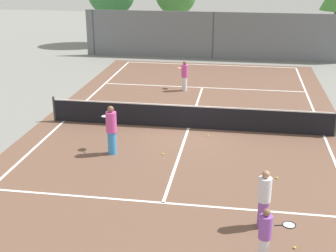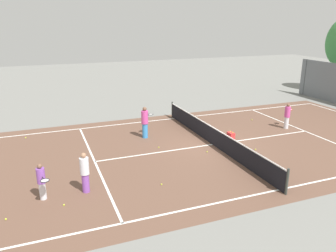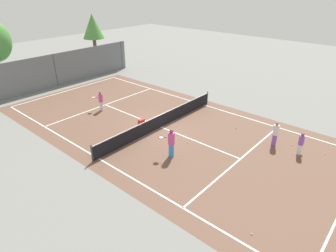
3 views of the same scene
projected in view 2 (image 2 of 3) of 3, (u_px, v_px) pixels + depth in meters
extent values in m
plane|color=slate|center=(213.00, 145.00, 18.25)|extent=(80.00, 80.00, 0.00)
cube|color=brown|center=(213.00, 145.00, 18.25)|extent=(13.00, 25.00, 0.00)
cube|color=white|center=(174.00, 118.00, 23.14)|extent=(0.10, 24.00, 0.01)
cube|color=white|center=(279.00, 190.00, 13.36)|extent=(0.10, 24.00, 0.01)
cube|color=white|center=(95.00, 162.00, 16.03)|extent=(11.00, 0.10, 0.01)
cube|color=white|center=(305.00, 131.00, 20.47)|extent=(11.00, 0.10, 0.01)
cube|color=white|center=(213.00, 145.00, 18.25)|extent=(0.10, 12.80, 0.01)
cylinder|color=#333833|center=(172.00, 109.00, 23.33)|extent=(0.10, 0.10, 1.10)
cylinder|color=#333833|center=(287.00, 182.00, 12.84)|extent=(0.10, 0.10, 1.10)
cube|color=black|center=(213.00, 136.00, 18.11)|extent=(11.80, 0.03, 0.95)
cube|color=white|center=(213.00, 128.00, 17.96)|extent=(11.80, 0.04, 0.05)
cylinder|color=#3F4447|center=(305.00, 77.00, 30.18)|extent=(0.12, 0.12, 3.20)
cylinder|color=silver|center=(286.00, 123.00, 20.91)|extent=(0.27, 0.27, 0.75)
cylinder|color=#D14799|center=(288.00, 112.00, 20.70)|extent=(0.34, 0.34, 0.65)
sphere|color=brown|center=(288.00, 105.00, 20.57)|extent=(0.20, 0.20, 0.20)
cylinder|color=black|center=(289.00, 110.00, 20.95)|extent=(0.14, 0.18, 0.03)
torus|color=red|center=(290.00, 109.00, 21.15)|extent=(0.46, 0.46, 0.03)
cylinder|color=silver|center=(290.00, 109.00, 21.15)|extent=(0.39, 0.39, 0.00)
cylinder|color=#388CD8|center=(145.00, 131.00, 19.23)|extent=(0.31, 0.31, 0.85)
cylinder|color=#D14799|center=(145.00, 117.00, 18.99)|extent=(0.39, 0.39, 0.75)
sphere|color=brown|center=(145.00, 109.00, 18.84)|extent=(0.23, 0.23, 0.23)
cylinder|color=black|center=(148.00, 115.00, 19.26)|extent=(0.14, 0.18, 0.03)
torus|color=black|center=(151.00, 114.00, 19.46)|extent=(0.46, 0.46, 0.03)
cylinder|color=silver|center=(151.00, 114.00, 19.46)|extent=(0.39, 0.39, 0.00)
cylinder|color=silver|center=(43.00, 191.00, 12.59)|extent=(0.25, 0.25, 0.67)
cylinder|color=purple|center=(41.00, 176.00, 12.40)|extent=(0.31, 0.31, 0.59)
sphere|color=brown|center=(40.00, 166.00, 12.29)|extent=(0.18, 0.18, 0.18)
cylinder|color=black|center=(43.00, 178.00, 12.16)|extent=(0.20, 0.08, 0.03)
torus|color=black|center=(45.00, 181.00, 11.96)|extent=(0.40, 0.40, 0.03)
cylinder|color=silver|center=(45.00, 181.00, 11.96)|extent=(0.33, 0.33, 0.00)
cylinder|color=purple|center=(86.00, 183.00, 13.11)|extent=(0.28, 0.28, 0.77)
cylinder|color=silver|center=(84.00, 166.00, 12.89)|extent=(0.35, 0.35, 0.68)
sphere|color=#A37556|center=(83.00, 155.00, 12.76)|extent=(0.21, 0.21, 0.21)
cube|color=red|center=(231.00, 136.00, 19.16)|extent=(0.47, 0.29, 0.36)
sphere|color=#CCE533|center=(230.00, 132.00, 19.18)|extent=(0.07, 0.07, 0.07)
sphere|color=#CCE533|center=(233.00, 132.00, 19.03)|extent=(0.07, 0.07, 0.07)
sphere|color=#CCE533|center=(207.00, 152.00, 17.18)|extent=(0.07, 0.07, 0.07)
sphere|color=#CCE533|center=(290.00, 107.00, 26.18)|extent=(0.07, 0.07, 0.07)
sphere|color=#CCE533|center=(64.00, 205.00, 12.21)|extent=(0.07, 0.07, 0.07)
sphere|color=#CCE533|center=(26.00, 138.00, 19.24)|extent=(0.07, 0.07, 0.07)
sphere|color=#CCE533|center=(159.00, 147.00, 17.77)|extent=(0.07, 0.07, 0.07)
sphere|color=#CCE533|center=(161.00, 184.00, 13.75)|extent=(0.07, 0.07, 0.07)
sphere|color=#CCE533|center=(252.00, 120.00, 22.72)|extent=(0.07, 0.07, 0.07)
sphere|color=#CCE533|center=(6.00, 219.00, 11.33)|extent=(0.07, 0.07, 0.07)
sphere|color=#CCE533|center=(255.00, 149.00, 17.48)|extent=(0.07, 0.07, 0.07)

